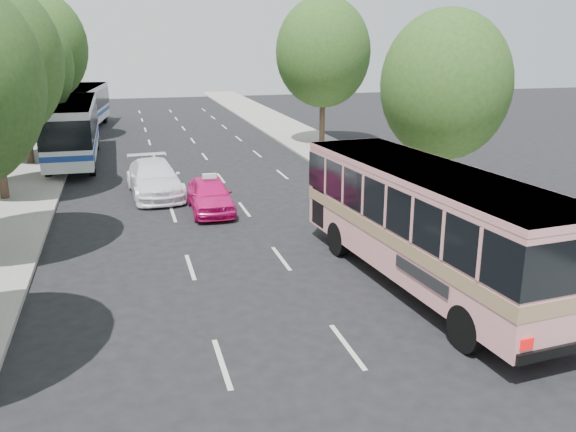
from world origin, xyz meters
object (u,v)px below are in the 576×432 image
object	(u,v)px
pink_bus	(427,215)
tour_coach_front	(72,126)
tour_coach_rear	(84,104)
pink_taxi	(210,195)
white_pickup	(154,179)

from	to	relation	value
pink_bus	tour_coach_front	world-z (taller)	tour_coach_front
tour_coach_rear	pink_bus	bearing A→B (deg)	-65.86
tour_coach_rear	pink_taxi	bearing A→B (deg)	-69.83
white_pickup	pink_bus	bearing A→B (deg)	-65.95
white_pickup	pink_taxi	bearing A→B (deg)	-62.84
white_pickup	tour_coach_rear	xyz separation A→B (m)	(-3.91, 22.22, 1.16)
pink_bus	pink_taxi	distance (m)	10.48
pink_bus	pink_taxi	bearing A→B (deg)	111.83
white_pickup	tour_coach_front	distance (m)	9.83
white_pickup	tour_coach_front	world-z (taller)	tour_coach_front
pink_taxi	white_pickup	world-z (taller)	white_pickup
pink_taxi	tour_coach_front	size ratio (longest dim) A/B	0.36
pink_taxi	white_pickup	bearing A→B (deg)	122.13
pink_taxi	tour_coach_rear	distance (m)	26.22
tour_coach_front	pink_bus	bearing A→B (deg)	-63.83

